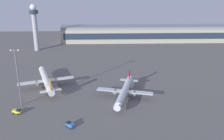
# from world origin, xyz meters

# --- Properties ---
(ground_plane) EXTENTS (416.00, 416.00, 0.00)m
(ground_plane) POSITION_xyz_m (0.00, 0.00, 0.00)
(ground_plane) COLOR #605E5B
(terminal_building) EXTENTS (187.59, 22.40, 16.40)m
(terminal_building) POSITION_xyz_m (43.51, 147.29, 8.09)
(terminal_building) COLOR #B2AD99
(terminal_building) RESTS_ON ground
(control_tower) EXTENTS (8.00, 8.00, 41.65)m
(control_tower) POSITION_xyz_m (-67.58, 112.98, 23.96)
(control_tower) COLOR #A8A8B2
(control_tower) RESTS_ON ground
(airplane_mid_apron) EXTENTS (30.65, 39.07, 10.16)m
(airplane_mid_apron) POSITION_xyz_m (5.18, 9.22, 3.84)
(airplane_mid_apron) COLOR silver
(airplane_mid_apron) RESTS_ON ground
(airplane_terminal_side) EXTENTS (32.56, 41.35, 10.97)m
(airplane_terminal_side) POSITION_xyz_m (-40.62, 26.42, 4.15)
(airplane_terminal_side) COLOR silver
(airplane_terminal_side) RESTS_ON ground
(maintenance_van) EXTENTS (4.52, 3.04, 2.25)m
(maintenance_van) POSITION_xyz_m (-47.79, -6.69, 1.18)
(maintenance_van) COLOR yellow
(maintenance_van) RESTS_ON ground
(cargo_loader) EXTENTS (4.36, 4.26, 2.25)m
(cargo_loader) POSITION_xyz_m (-20.81, -19.56, 1.18)
(cargo_loader) COLOR #3372BF
(cargo_loader) RESTS_ON ground
(apron_light_central) EXTENTS (4.80, 0.90, 29.83)m
(apron_light_central) POSITION_xyz_m (-48.28, 1.93, 16.80)
(apron_light_central) COLOR slate
(apron_light_central) RESTS_ON ground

